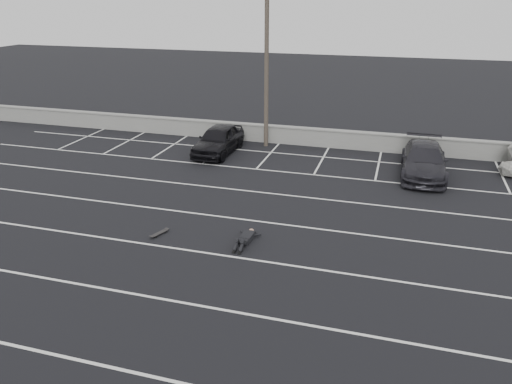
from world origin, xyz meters
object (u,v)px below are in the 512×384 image
(person, at_px, (247,234))
(skateboard, at_px, (159,233))
(car_left, at_px, (218,140))
(car_right, at_px, (424,160))
(utility_pole, at_px, (267,65))

(person, xyz_separation_m, skateboard, (-3.29, -0.57, -0.15))
(car_left, distance_m, car_right, 11.02)
(car_right, bearing_deg, car_left, 176.65)
(car_right, distance_m, utility_pole, 10.03)
(utility_pole, relative_size, skateboard, 12.47)
(car_right, xyz_separation_m, skateboard, (-9.56, -9.72, -0.69))
(car_left, distance_m, person, 10.80)
(person, bearing_deg, skateboard, -167.96)
(car_left, relative_size, person, 2.03)
(person, bearing_deg, car_left, 118.17)
(car_left, height_order, utility_pole, utility_pole)
(car_left, height_order, car_right, car_left)
(car_left, height_order, skateboard, car_left)
(utility_pole, xyz_separation_m, person, (2.55, -11.82, -4.47))
(car_left, bearing_deg, skateboard, -80.48)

